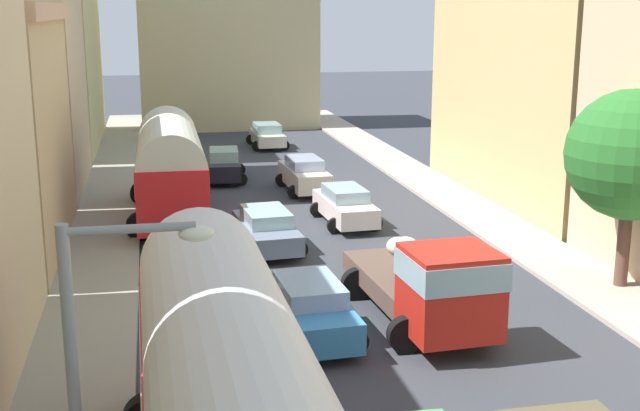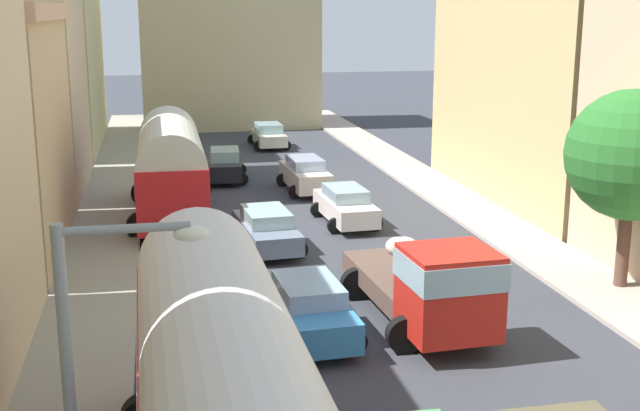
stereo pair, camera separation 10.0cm
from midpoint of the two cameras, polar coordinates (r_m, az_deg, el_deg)
The scene contains 18 objects.
ground_plane at distance 31.33m, azimuth -1.42°, elevation -1.44°, with size 154.00×154.00×0.00m, color #373941.
sidewalk_left at distance 30.91m, azimuth -14.77°, elevation -1.97°, with size 2.50×70.00×0.14m, color gray.
sidewalk_right at distance 33.33m, azimuth 10.94°, elevation -0.66°, with size 2.50×70.00×0.14m, color #B4A497.
building_left_3 at distance 38.99m, azimuth -20.68°, elevation 10.68°, with size 6.00×9.08×13.42m.
building_left_4 at distance 51.52m, azimuth -18.65°, elevation 11.07°, with size 6.20×14.25×13.00m.
building_right_2 at distance 36.37m, azimuth 15.10°, elevation 10.07°, with size 4.74×14.04×12.39m.
distant_church at distance 58.46m, azimuth -6.55°, elevation 12.45°, with size 11.99×6.89×20.55m.
parked_bus_0 at distance 12.97m, azimuth -6.80°, elevation -12.91°, with size 3.43×9.49×4.17m.
parked_bus_1 at distance 32.42m, azimuth -10.43°, elevation 2.79°, with size 3.42×8.98×3.98m.
cargo_truck_1 at distance 21.04m, azimuth 7.55°, elevation -5.29°, with size 3.19×6.63×2.53m.
car_0 at distance 31.49m, azimuth 1.65°, elevation 0.02°, with size 2.25×4.26×1.44m.
car_1 at distance 37.15m, azimuth -1.16°, elevation 2.18°, with size 2.27×4.37×1.56m.
car_2 at distance 49.34m, azimuth -3.74°, elevation 4.88°, with size 2.27×4.13×1.44m.
car_4 at distance 20.74m, azimuth -0.86°, elevation -7.12°, with size 2.39×4.25×1.48m.
car_5 at distance 28.24m, azimuth -3.83°, elevation -1.62°, with size 2.40×4.42×1.40m.
car_6 at distance 39.79m, azimuth -6.73°, elevation 2.81°, with size 2.30×4.05×1.54m.
streetlamp_near at distance 10.89m, azimuth -15.38°, elevation -12.23°, with size 1.87×0.28×5.56m.
roadside_tree_2 at distance 24.96m, azimuth 20.65°, elevation 3.27°, with size 3.74×3.74×5.90m.
Camera 1 is at (-5.40, -2.80, 8.03)m, focal length 46.22 mm.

